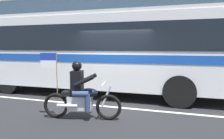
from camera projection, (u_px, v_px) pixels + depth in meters
name	position (u px, v px, depth m)	size (l,w,h in m)	color
ground_plane	(115.00, 102.00, 7.52)	(60.00, 60.00, 0.00)	black
sidewalk_curb	(141.00, 79.00, 12.33)	(28.00, 3.80, 0.15)	#B7B2A8
lane_center_stripe	(109.00, 107.00, 6.96)	(26.60, 0.14, 0.01)	silver
transit_bus	(99.00, 48.00, 8.77)	(11.64, 2.78, 3.22)	white
motorcycle_with_rider	(81.00, 95.00, 5.72)	(2.16, 0.76, 1.78)	black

